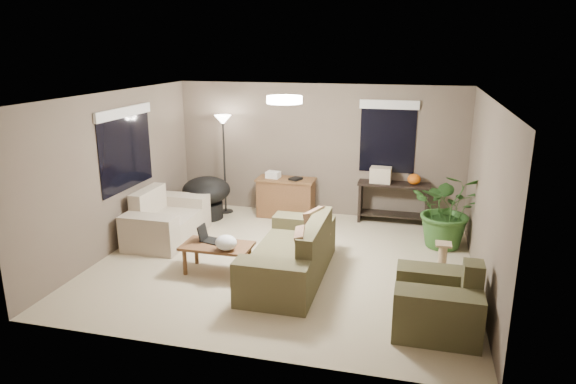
% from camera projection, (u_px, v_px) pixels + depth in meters
% --- Properties ---
extents(room_shell, '(5.50, 5.50, 5.50)m').
position_uv_depth(room_shell, '(285.00, 182.00, 7.45)').
color(room_shell, '#C7B894').
rests_on(room_shell, ground).
extents(main_sofa, '(0.95, 2.20, 0.85)m').
position_uv_depth(main_sofa, '(293.00, 257.00, 7.22)').
color(main_sofa, brown).
rests_on(main_sofa, ground).
extents(throw_pillows, '(0.37, 1.39, 0.47)m').
position_uv_depth(throw_pillows, '(311.00, 235.00, 7.06)').
color(throw_pillows, '#8C7251').
rests_on(throw_pillows, main_sofa).
extents(loveseat, '(0.90, 1.60, 0.85)m').
position_uv_depth(loveseat, '(166.00, 222.00, 8.68)').
color(loveseat, beige).
rests_on(loveseat, ground).
extents(armchair, '(0.95, 1.00, 0.85)m').
position_uv_depth(armchair, '(438.00, 304.00, 5.90)').
color(armchair, brown).
rests_on(armchair, ground).
extents(coffee_table, '(1.00, 0.55, 0.42)m').
position_uv_depth(coffee_table, '(217.00, 249.00, 7.36)').
color(coffee_table, brown).
rests_on(coffee_table, ground).
extents(laptop, '(0.39, 0.31, 0.24)m').
position_uv_depth(laptop, '(209.00, 237.00, 7.46)').
color(laptop, black).
rests_on(laptop, coffee_table).
extents(plastic_bag, '(0.39, 0.38, 0.21)m').
position_uv_depth(plastic_bag, '(226.00, 243.00, 7.13)').
color(plastic_bag, white).
rests_on(plastic_bag, coffee_table).
extents(desk, '(1.10, 0.50, 0.75)m').
position_uv_depth(desk, '(286.00, 197.00, 9.79)').
color(desk, brown).
rests_on(desk, ground).
extents(desk_papers, '(0.71, 0.30, 0.12)m').
position_uv_depth(desk_papers, '(278.00, 176.00, 9.70)').
color(desk_papers, silver).
rests_on(desk_papers, desk).
extents(console_table, '(1.30, 0.40, 0.75)m').
position_uv_depth(console_table, '(393.00, 200.00, 9.45)').
color(console_table, black).
rests_on(console_table, ground).
extents(pumpkin, '(0.27, 0.27, 0.19)m').
position_uv_depth(pumpkin, '(414.00, 179.00, 9.25)').
color(pumpkin, orange).
rests_on(pumpkin, console_table).
extents(cardboard_box, '(0.38, 0.29, 0.28)m').
position_uv_depth(cardboard_box, '(381.00, 175.00, 9.38)').
color(cardboard_box, beige).
rests_on(cardboard_box, console_table).
extents(papasan_chair, '(1.13, 1.13, 0.80)m').
position_uv_depth(papasan_chair, '(207.00, 194.00, 9.68)').
color(papasan_chair, black).
rests_on(papasan_chair, ground).
extents(floor_lamp, '(0.32, 0.32, 1.91)m').
position_uv_depth(floor_lamp, '(223.00, 132.00, 9.73)').
color(floor_lamp, black).
rests_on(floor_lamp, ground).
extents(ceiling_fixture, '(0.50, 0.50, 0.10)m').
position_uv_depth(ceiling_fixture, '(284.00, 100.00, 7.13)').
color(ceiling_fixture, white).
rests_on(ceiling_fixture, room_shell).
extents(houseplant, '(1.15, 1.28, 1.00)m').
position_uv_depth(houseplant, '(448.00, 217.00, 8.27)').
color(houseplant, '#2D5923').
rests_on(houseplant, ground).
extents(cat_scratching_post, '(0.32, 0.32, 0.50)m').
position_uv_depth(cat_scratching_post, '(442.00, 262.00, 7.26)').
color(cat_scratching_post, tan).
rests_on(cat_scratching_post, ground).
extents(window_left, '(0.05, 1.56, 1.33)m').
position_uv_depth(window_left, '(125.00, 135.00, 8.24)').
color(window_left, black).
rests_on(window_left, room_shell).
extents(window_back, '(1.06, 0.05, 1.33)m').
position_uv_depth(window_back, '(388.00, 125.00, 9.31)').
color(window_back, black).
rests_on(window_back, room_shell).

